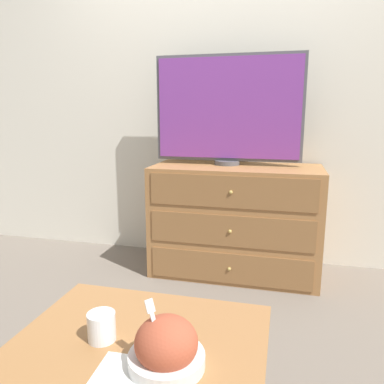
{
  "coord_description": "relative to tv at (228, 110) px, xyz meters",
  "views": [
    {
      "loc": [
        0.46,
        -2.86,
        1.14
      ],
      "look_at": [
        0.13,
        -1.5,
        0.84
      ],
      "focal_mm": 35.0,
      "sensor_mm": 36.0,
      "label": 1
    }
  ],
  "objects": [
    {
      "name": "ground_plane",
      "position": [
        -0.07,
        0.23,
        -1.16
      ],
      "size": [
        12.0,
        12.0,
        0.0
      ],
      "primitive_type": "plane",
      "color": "#70665B"
    },
    {
      "name": "wall_back",
      "position": [
        -0.07,
        0.26,
        0.14
      ],
      "size": [
        12.0,
        0.05,
        2.6
      ],
      "color": "silver",
      "rests_on": "ground_plane"
    },
    {
      "name": "takeout_bowl",
      "position": [
        0.11,
        -1.78,
        -0.63
      ],
      "size": [
        0.21,
        0.21,
        0.19
      ],
      "color": "silver",
      "rests_on": "coffee_table"
    },
    {
      "name": "coffee_table",
      "position": [
        -0.01,
        -1.69,
        -0.76
      ],
      "size": [
        0.76,
        0.61,
        0.47
      ],
      "color": "#9E6B3D",
      "rests_on": "ground_plane"
    },
    {
      "name": "tv",
      "position": [
        0.0,
        0.0,
        0.0
      ],
      "size": [
        1.02,
        0.18,
        0.75
      ],
      "color": "#515156",
      "rests_on": "dresser"
    },
    {
      "name": "drink_cup",
      "position": [
        -0.12,
        -1.71,
        -0.65
      ],
      "size": [
        0.08,
        0.08,
        0.09
      ],
      "color": "white",
      "rests_on": "coffee_table"
    },
    {
      "name": "napkin",
      "position": [
        0.02,
        -1.84,
        -0.69
      ],
      "size": [
        0.17,
        0.17,
        0.0
      ],
      "color": "white",
      "rests_on": "coffee_table"
    },
    {
      "name": "dresser",
      "position": [
        0.08,
        -0.06,
        -0.77
      ],
      "size": [
        1.16,
        0.55,
        0.78
      ],
      "color": "#9E6B3D",
      "rests_on": "ground_plane"
    }
  ]
}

